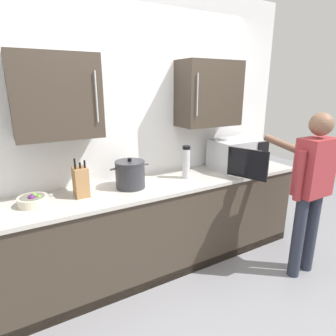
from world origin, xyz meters
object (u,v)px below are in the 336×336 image
microwave_oven (236,154)px  thermos_flask (186,162)px  knife_block (81,182)px  fruit_bowl (33,200)px  person_figure (311,182)px  stock_pot (130,174)px

microwave_oven → thermos_flask: bearing=-177.3°
knife_block → thermos_flask: knife_block is taller
microwave_oven → thermos_flask: size_ratio=2.33×
fruit_bowl → person_figure: person_figure is taller
stock_pot → person_figure: 1.65m
microwave_oven → thermos_flask: thermos_flask is taller
person_figure → stock_pot: bearing=150.5°
stock_pot → thermos_flask: size_ratio=1.11×
stock_pot → microwave_oven: bearing=0.4°
knife_block → thermos_flask: (1.02, -0.04, 0.04)m
stock_pot → thermos_flask: thermos_flask is taller
stock_pot → thermos_flask: bearing=-2.3°
person_figure → fruit_bowl: bearing=160.1°
microwave_oven → fruit_bowl: size_ratio=3.40×
stock_pot → fruit_bowl: 0.81m
microwave_oven → knife_block: (-1.70, 0.00, -0.03)m
fruit_bowl → microwave_oven: bearing=0.2°
fruit_bowl → knife_block: (0.37, 0.01, 0.08)m
knife_block → person_figure: size_ratio=0.21×
microwave_oven → fruit_bowl: (-2.07, -0.01, -0.12)m
fruit_bowl → knife_block: knife_block is taller
fruit_bowl → person_figure: 2.38m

